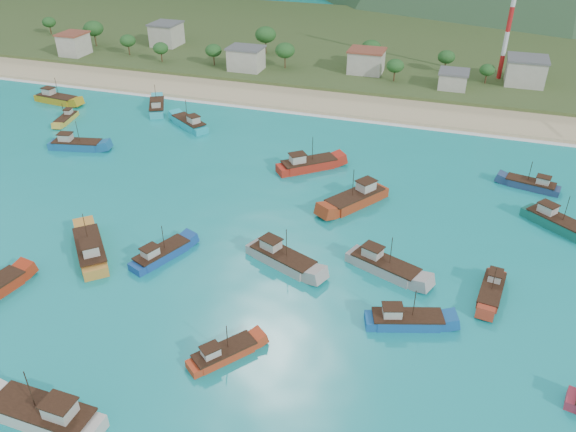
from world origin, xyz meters
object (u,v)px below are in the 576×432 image
(boat_19, at_px, (384,267))
(boat_20, at_px, (157,107))
(boat_11, at_px, (91,251))
(boat_16, at_px, (406,321))
(boat_17, at_px, (77,145))
(boat_4, at_px, (557,223))
(boat_8, at_px, (57,99))
(boat_30, at_px, (190,124))
(boat_23, at_px, (356,199))
(boat_5, at_px, (223,354))
(boat_14, at_px, (161,255))
(boat_3, at_px, (531,185))
(boat_26, at_px, (308,165))
(boat_1, at_px, (282,259))
(radio_tower, at_px, (513,7))
(boat_0, at_px, (66,119))
(boat_27, at_px, (45,416))
(boat_28, at_px, (491,291))

(boat_19, relative_size, boat_20, 1.01)
(boat_11, bearing_deg, boat_16, -42.69)
(boat_16, distance_m, boat_17, 80.78)
(boat_4, relative_size, boat_8, 0.91)
(boat_11, xyz_separation_m, boat_30, (-8.92, 50.72, -0.13))
(boat_8, distance_m, boat_23, 87.54)
(boat_5, relative_size, boat_16, 0.80)
(boat_17, bearing_deg, boat_14, 38.81)
(boat_4, xyz_separation_m, boat_17, (-93.80, 2.03, -0.01))
(boat_3, distance_m, boat_19, 39.96)
(boat_16, relative_size, boat_26, 0.91)
(boat_30, bearing_deg, boat_23, -84.13)
(boat_1, bearing_deg, boat_20, -113.34)
(boat_1, relative_size, boat_19, 1.02)
(boat_19, bearing_deg, boat_20, -105.25)
(boat_11, bearing_deg, boat_23, -3.25)
(boat_1, height_order, boat_5, boat_1)
(boat_1, xyz_separation_m, boat_16, (19.30, -7.68, -0.16))
(boat_3, relative_size, boat_23, 0.79)
(radio_tower, distance_m, boat_16, 108.60)
(boat_8, xyz_separation_m, boat_17, (22.21, -22.42, -0.07))
(boat_3, height_order, boat_14, boat_14)
(boat_19, xyz_separation_m, boat_26, (-19.86, 28.48, 0.08))
(radio_tower, bearing_deg, boat_17, -139.08)
(boat_1, distance_m, boat_23, 21.84)
(boat_3, height_order, boat_4, boat_4)
(boat_26, height_order, boat_30, boat_26)
(boat_30, bearing_deg, boat_16, -98.87)
(boat_4, distance_m, boat_30, 79.08)
(boat_20, bearing_deg, radio_tower, 2.73)
(boat_8, bearing_deg, boat_3, 90.64)
(radio_tower, xyz_separation_m, boat_4, (9.57, -75.05, -19.62))
(boat_0, height_order, boat_27, boat_27)
(boat_0, relative_size, boat_1, 0.72)
(radio_tower, relative_size, boat_26, 3.28)
(boat_16, xyz_separation_m, boat_23, (-12.63, 28.47, 0.28))
(boat_14, distance_m, boat_28, 47.74)
(boat_8, xyz_separation_m, boat_14, (58.88, -52.36, -0.21))
(boat_20, bearing_deg, boat_28, -59.97)
(boat_1, relative_size, boat_3, 1.20)
(radio_tower, bearing_deg, boat_14, -114.80)
(radio_tower, relative_size, boat_23, 2.98)
(boat_1, distance_m, boat_28, 29.72)
(radio_tower, distance_m, boat_11, 122.11)
(boat_1, relative_size, boat_16, 1.14)
(boat_5, distance_m, boat_30, 73.52)
(boat_16, height_order, boat_28, boat_16)
(boat_19, bearing_deg, boat_17, -86.68)
(boat_11, bearing_deg, boat_26, 17.23)
(boat_1, distance_m, boat_5, 20.23)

